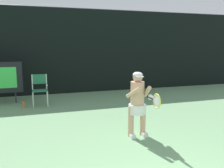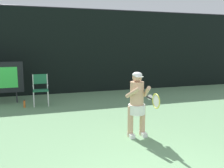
% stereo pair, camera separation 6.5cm
% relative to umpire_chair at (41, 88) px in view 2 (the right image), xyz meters
% --- Properties ---
extents(backdrop_screen, '(18.00, 0.12, 3.66)m').
position_rel_umpire_chair_xyz_m(backdrop_screen, '(1.51, 1.92, 1.19)').
color(backdrop_screen, black).
rests_on(backdrop_screen, ground).
extents(umpire_chair, '(0.52, 0.44, 1.08)m').
position_rel_umpire_chair_xyz_m(umpire_chair, '(0.00, 0.00, 0.00)').
color(umpire_chair, white).
rests_on(umpire_chair, ground).
extents(water_bottle, '(0.07, 0.07, 0.27)m').
position_rel_umpire_chair_xyz_m(water_bottle, '(-0.55, -0.21, -0.50)').
color(water_bottle, '#D06428').
rests_on(water_bottle, ground).
extents(tennis_player, '(0.53, 0.61, 1.50)m').
position_rel_umpire_chair_xyz_m(tennis_player, '(2.06, -3.72, 0.20)').
color(tennis_player, white).
rests_on(tennis_player, ground).
extents(tennis_racket, '(0.03, 0.60, 0.31)m').
position_rel_umpire_chair_xyz_m(tennis_racket, '(2.18, -4.37, 0.36)').
color(tennis_racket, black).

